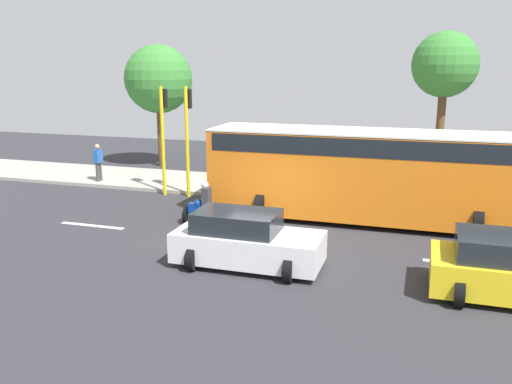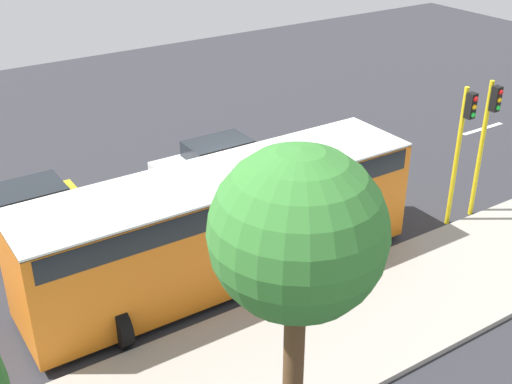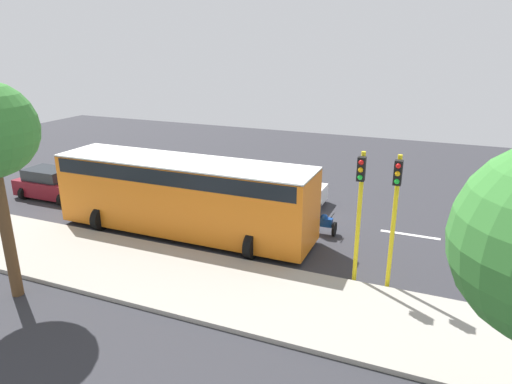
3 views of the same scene
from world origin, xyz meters
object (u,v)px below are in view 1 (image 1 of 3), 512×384
street_tree_north (159,80)px  car_white (246,241)px  motorcycle (204,206)px  pedestrian_near_signal (98,161)px  traffic_light_midblock (163,125)px  city_bus (369,169)px  traffic_light_corner (188,126)px  street_tree_center (445,66)px

street_tree_north → car_white: bearing=-144.3°
motorcycle → pedestrian_near_signal: size_ratio=0.91×
car_white → pedestrian_near_signal: size_ratio=2.37×
car_white → traffic_light_midblock: bearing=40.9°
city_bus → traffic_light_corner: (1.42, 7.42, 1.08)m
car_white → city_bus: 6.07m
pedestrian_near_signal → street_tree_center: size_ratio=0.25×
car_white → street_tree_center: (11.70, -5.06, 4.56)m
city_bus → street_tree_north: bearing=58.5°
traffic_light_midblock → street_tree_north: 6.71m
street_tree_north → traffic_light_midblock: bearing=-151.3°
motorcycle → pedestrian_near_signal: bearing=58.1°
car_white → motorcycle: 4.12m
pedestrian_near_signal → street_tree_center: street_tree_center is taller
car_white → city_bus: city_bus is taller
car_white → pedestrian_near_signal: pedestrian_near_signal is taller
car_white → street_tree_center: size_ratio=0.59×
city_bus → traffic_light_midblock: size_ratio=2.44×
motorcycle → street_tree_north: 11.90m
motorcycle → traffic_light_midblock: 5.32m
motorcycle → street_tree_center: size_ratio=0.23×
car_white → traffic_light_midblock: size_ratio=0.89×
car_white → street_tree_center: bearing=-23.4°
car_white → city_bus: size_ratio=0.36×
city_bus → street_tree_north: (7.13, 11.64, 2.72)m
traffic_light_midblock → street_tree_center: (4.95, -10.90, 2.34)m
motorcycle → street_tree_center: (8.50, -7.65, 4.63)m
motorcycle → car_white: bearing=-140.9°
traffic_light_corner → traffic_light_midblock: (0.00, 1.09, 0.00)m
traffic_light_midblock → street_tree_north: bearing=28.7°
car_white → street_tree_north: (12.45, 8.96, 3.86)m
traffic_light_midblock → motorcycle: bearing=-137.5°
motorcycle → traffic_light_corner: 4.74m
city_bus → street_tree_center: (6.38, -2.38, 3.42)m
traffic_light_midblock → street_tree_center: bearing=-65.6°
pedestrian_near_signal → city_bus: bearing=-100.4°
traffic_light_midblock → street_tree_center: street_tree_center is taller
pedestrian_near_signal → street_tree_north: (4.87, -0.67, 3.51)m
traffic_light_corner → street_tree_center: (4.95, -9.80, 2.34)m
traffic_light_midblock → city_bus: bearing=-99.5°
pedestrian_near_signal → car_white: bearing=-128.2°
city_bus → traffic_light_corner: bearing=79.2°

